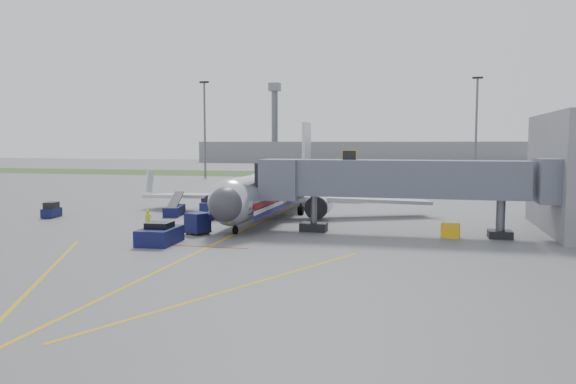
% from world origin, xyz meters
% --- Properties ---
extents(ground, '(400.00, 400.00, 0.00)m').
position_xyz_m(ground, '(0.00, 0.00, 0.00)').
color(ground, '#565659').
rests_on(ground, ground).
extents(grass_strip, '(300.00, 25.00, 0.01)m').
position_xyz_m(grass_strip, '(0.00, 90.00, 0.01)').
color(grass_strip, '#2D4C1E').
rests_on(grass_strip, ground).
extents(apron_markings, '(21.52, 50.00, 0.01)m').
position_xyz_m(apron_markings, '(0.00, -7.40, 0.00)').
color(apron_markings, gold).
rests_on(apron_markings, ground).
extents(airliner, '(32.10, 35.67, 10.25)m').
position_xyz_m(airliner, '(0.00, 15.25, 2.65)').
color(airliner, silver).
rests_on(airliner, ground).
extents(jet_bridge, '(25.30, 4.00, 6.90)m').
position_xyz_m(jet_bridge, '(12.86, 5.00, 4.47)').
color(jet_bridge, slate).
rests_on(jet_bridge, ground).
extents(light_mast_left, '(2.00, 0.44, 20.40)m').
position_xyz_m(light_mast_left, '(-30.00, 70.00, 10.78)').
color(light_mast_left, '#595B60').
rests_on(light_mast_left, ground).
extents(light_mast_right, '(2.00, 0.44, 20.40)m').
position_xyz_m(light_mast_right, '(25.00, 75.00, 10.78)').
color(light_mast_right, '#595B60').
rests_on(light_mast_right, ground).
extents(distant_terminal, '(120.00, 14.00, 8.00)m').
position_xyz_m(distant_terminal, '(-10.00, 170.00, 4.00)').
color(distant_terminal, slate).
rests_on(distant_terminal, ground).
extents(control_tower, '(4.00, 4.00, 30.00)m').
position_xyz_m(control_tower, '(-40.00, 165.00, 17.33)').
color(control_tower, '#595B60').
rests_on(control_tower, ground).
extents(pushback_tug, '(2.61, 4.04, 1.63)m').
position_xyz_m(pushback_tug, '(-4.00, -3.65, 0.68)').
color(pushback_tug, '#0D0E39').
rests_on(pushback_tug, ground).
extents(baggage_tug, '(1.45, 2.36, 1.55)m').
position_xyz_m(baggage_tug, '(-21.38, 7.40, 0.69)').
color(baggage_tug, '#0D0E39').
rests_on(baggage_tug, ground).
extents(baggage_cart_a, '(2.17, 2.17, 1.77)m').
position_xyz_m(baggage_cart_a, '(-3.00, 1.20, 0.90)').
color(baggage_cart_a, '#0D0E39').
rests_on(baggage_cart_a, ground).
extents(baggage_cart_b, '(1.83, 1.83, 1.65)m').
position_xyz_m(baggage_cart_b, '(-5.31, 9.82, 0.84)').
color(baggage_cart_b, '#0D0E39').
rests_on(baggage_cart_b, ground).
extents(baggage_cart_c, '(1.71, 1.71, 1.76)m').
position_xyz_m(baggage_cart_c, '(-8.51, 17.97, 0.89)').
color(baggage_cart_c, '#0D0E39').
rests_on(baggage_cart_c, ground).
extents(belt_loader, '(2.33, 4.86, 2.29)m').
position_xyz_m(belt_loader, '(-10.01, 11.81, 0.57)').
color(belt_loader, '#0D0E39').
rests_on(belt_loader, ground).
extents(ground_power_cart, '(1.53, 1.14, 1.12)m').
position_xyz_m(ground_power_cart, '(17.18, 4.24, 0.55)').
color(ground_power_cart, '#E5A70D').
rests_on(ground_power_cart, ground).
extents(ramp_worker, '(0.77, 0.83, 1.89)m').
position_xyz_m(ramp_worker, '(-7.54, 1.37, 0.95)').
color(ramp_worker, '#C6DD1A').
rests_on(ramp_worker, ground).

